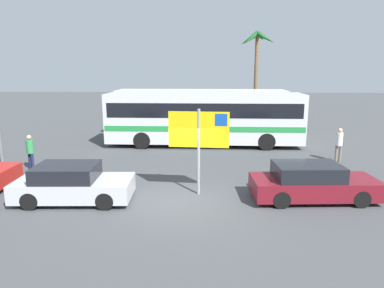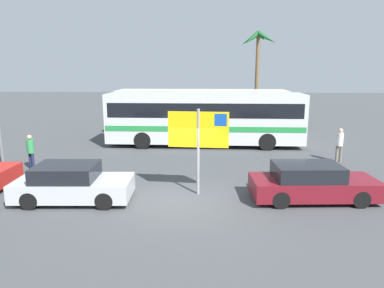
{
  "view_description": "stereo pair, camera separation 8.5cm",
  "coord_description": "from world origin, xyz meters",
  "px_view_note": "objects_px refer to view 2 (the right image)",
  "views": [
    {
      "loc": [
        0.92,
        -11.72,
        4.57
      ],
      "look_at": [
        0.16,
        3.54,
        1.3
      ],
      "focal_mm": 32.65,
      "sensor_mm": 36.0,
      "label": 1
    },
    {
      "loc": [
        1.01,
        -11.72,
        4.57
      ],
      "look_at": [
        0.16,
        3.54,
        1.3
      ],
      "focal_mm": 32.65,
      "sensor_mm": 36.0,
      "label": 2
    }
  ],
  "objects_px": {
    "bus_front_coach": "(205,116)",
    "pedestrian_by_bus": "(31,149)",
    "bus_rear_coach": "(202,110)",
    "car_silver": "(72,184)",
    "ferry_sign": "(200,133)",
    "pedestrian_crossing_lot": "(340,142)",
    "car_maroon": "(312,183)"
  },
  "relations": [
    {
      "from": "bus_rear_coach",
      "to": "pedestrian_by_bus",
      "type": "xyz_separation_m",
      "value": [
        -7.63,
        -9.3,
        -0.82
      ]
    },
    {
      "from": "bus_rear_coach",
      "to": "pedestrian_by_bus",
      "type": "distance_m",
      "value": 12.05
    },
    {
      "from": "bus_front_coach",
      "to": "car_maroon",
      "type": "relative_size",
      "value": 2.6
    },
    {
      "from": "bus_rear_coach",
      "to": "ferry_sign",
      "type": "distance_m",
      "value": 12.15
    },
    {
      "from": "pedestrian_by_bus",
      "to": "pedestrian_crossing_lot",
      "type": "distance_m",
      "value": 14.9
    },
    {
      "from": "pedestrian_by_bus",
      "to": "car_maroon",
      "type": "bearing_deg",
      "value": -79.48
    },
    {
      "from": "bus_front_coach",
      "to": "pedestrian_by_bus",
      "type": "relative_size",
      "value": 7.09
    },
    {
      "from": "car_silver",
      "to": "pedestrian_by_bus",
      "type": "relative_size",
      "value": 2.49
    },
    {
      "from": "bus_front_coach",
      "to": "pedestrian_by_bus",
      "type": "bearing_deg",
      "value": -143.8
    },
    {
      "from": "car_maroon",
      "to": "ferry_sign",
      "type": "bearing_deg",
      "value": 170.54
    },
    {
      "from": "bus_front_coach",
      "to": "pedestrian_by_bus",
      "type": "distance_m",
      "value": 9.83
    },
    {
      "from": "bus_front_coach",
      "to": "ferry_sign",
      "type": "distance_m",
      "value": 8.64
    },
    {
      "from": "bus_front_coach",
      "to": "car_silver",
      "type": "xyz_separation_m",
      "value": [
        -4.48,
        -9.54,
        -1.15
      ]
    },
    {
      "from": "car_silver",
      "to": "bus_rear_coach",
      "type": "bearing_deg",
      "value": 69.13
    },
    {
      "from": "bus_rear_coach",
      "to": "ferry_sign",
      "type": "relative_size",
      "value": 3.65
    },
    {
      "from": "bus_rear_coach",
      "to": "car_silver",
      "type": "height_order",
      "value": "bus_rear_coach"
    },
    {
      "from": "ferry_sign",
      "to": "pedestrian_crossing_lot",
      "type": "bearing_deg",
      "value": 40.25
    },
    {
      "from": "bus_front_coach",
      "to": "bus_rear_coach",
      "type": "relative_size",
      "value": 1.0
    },
    {
      "from": "car_maroon",
      "to": "pedestrian_crossing_lot",
      "type": "relative_size",
      "value": 2.61
    },
    {
      "from": "bus_rear_coach",
      "to": "pedestrian_crossing_lot",
      "type": "relative_size",
      "value": 6.8
    },
    {
      "from": "bus_front_coach",
      "to": "pedestrian_crossing_lot",
      "type": "distance_m",
      "value": 7.74
    },
    {
      "from": "bus_rear_coach",
      "to": "car_silver",
      "type": "relative_size",
      "value": 2.84
    },
    {
      "from": "ferry_sign",
      "to": "pedestrian_crossing_lot",
      "type": "relative_size",
      "value": 1.86
    },
    {
      "from": "bus_rear_coach",
      "to": "pedestrian_crossing_lot",
      "type": "bearing_deg",
      "value": -44.9
    },
    {
      "from": "bus_rear_coach",
      "to": "car_maroon",
      "type": "xyz_separation_m",
      "value": [
        4.26,
        -12.51,
        -1.15
      ]
    },
    {
      "from": "car_silver",
      "to": "pedestrian_by_bus",
      "type": "distance_m",
      "value": 5.1
    },
    {
      "from": "car_silver",
      "to": "pedestrian_crossing_lot",
      "type": "distance_m",
      "value": 12.79
    },
    {
      "from": "ferry_sign",
      "to": "car_maroon",
      "type": "xyz_separation_m",
      "value": [
        4.0,
        -0.37,
        -1.69
      ]
    },
    {
      "from": "bus_front_coach",
      "to": "pedestrian_by_bus",
      "type": "height_order",
      "value": "bus_front_coach"
    },
    {
      "from": "ferry_sign",
      "to": "car_maroon",
      "type": "height_order",
      "value": "ferry_sign"
    },
    {
      "from": "bus_front_coach",
      "to": "bus_rear_coach",
      "type": "xyz_separation_m",
      "value": [
        -0.28,
        3.51,
        0.0
      ]
    },
    {
      "from": "car_maroon",
      "to": "pedestrian_by_bus",
      "type": "distance_m",
      "value": 12.32
    }
  ]
}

